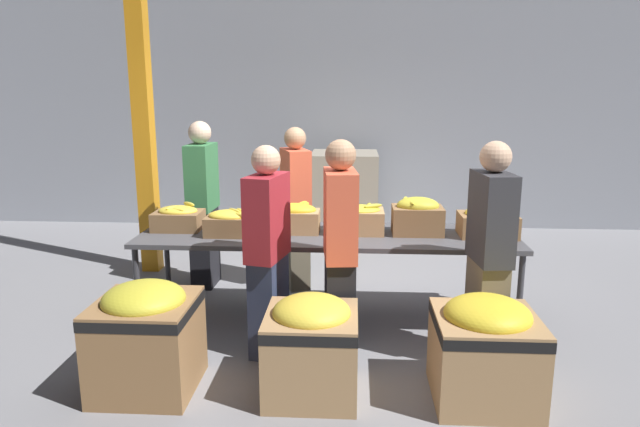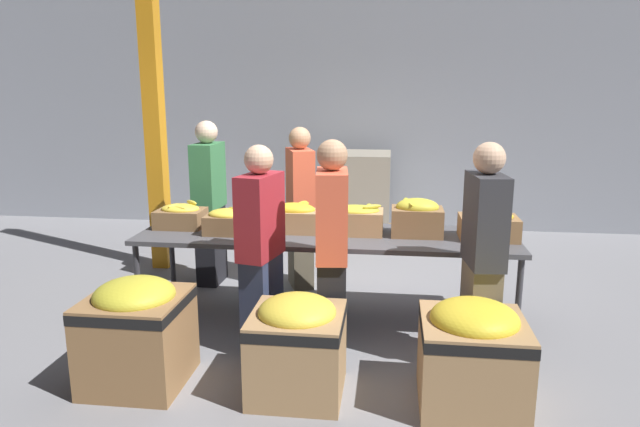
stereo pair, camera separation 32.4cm
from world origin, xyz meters
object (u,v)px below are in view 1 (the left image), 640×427
(volunteer_2, at_px, (203,206))
(donation_bin_0, at_px, (146,334))
(banana_box_1, at_px, (230,222))
(banana_box_5, at_px, (488,221))
(banana_box_3, at_px, (357,218))
(donation_bin_1, at_px, (312,343))
(volunteer_4, at_px, (296,209))
(donation_bin_2, at_px, (485,346))
(banana_box_0, at_px, (178,218))
(pallet_stack_0, at_px, (344,197))
(banana_box_2, at_px, (294,218))
(volunteer_3, at_px, (268,253))
(volunteer_1, at_px, (340,253))
(volunteer_0, at_px, (489,256))
(support_pillar, at_px, (141,89))
(banana_box_4, at_px, (417,215))
(sorting_table, at_px, (327,239))

(volunteer_2, xyz_separation_m, donation_bin_0, (0.15, -2.10, -0.44))
(banana_box_1, distance_m, banana_box_5, 2.19)
(banana_box_3, height_order, donation_bin_1, banana_box_3)
(banana_box_3, relative_size, donation_bin_0, 0.61)
(volunteer_2, height_order, donation_bin_1, volunteer_2)
(volunteer_4, relative_size, donation_bin_1, 2.38)
(banana_box_3, distance_m, donation_bin_0, 2.01)
(banana_box_3, height_order, banana_box_5, banana_box_3)
(donation_bin_2, bearing_deg, banana_box_0, 150.74)
(donation_bin_2, bearing_deg, banana_box_3, 121.98)
(banana_box_0, relative_size, pallet_stack_0, 0.36)
(banana_box_2, relative_size, banana_box_5, 0.93)
(banana_box_1, height_order, donation_bin_0, banana_box_1)
(volunteer_3, distance_m, donation_bin_1, 0.82)
(banana_box_5, xyz_separation_m, volunteer_2, (-2.66, 0.81, -0.06))
(volunteer_1, bearing_deg, volunteer_0, -96.07)
(banana_box_2, distance_m, donation_bin_0, 1.66)
(volunteer_1, distance_m, support_pillar, 3.18)
(banana_box_0, xyz_separation_m, support_pillar, (-0.71, 1.21, 1.12))
(banana_box_1, bearing_deg, banana_box_4, 4.96)
(banana_box_3, distance_m, volunteer_0, 1.24)
(banana_box_1, bearing_deg, banana_box_5, 2.67)
(volunteer_1, height_order, donation_bin_0, volunteer_1)
(banana_box_3, bearing_deg, volunteer_4, 128.33)
(sorting_table, relative_size, volunteer_1, 1.95)
(banana_box_1, relative_size, donation_bin_1, 0.60)
(volunteer_0, bearing_deg, banana_box_4, 22.74)
(volunteer_4, bearing_deg, banana_box_1, -46.90)
(banana_box_5, height_order, volunteer_1, volunteer_1)
(volunteer_2, xyz_separation_m, donation_bin_1, (1.26, -2.10, -0.48))
(volunteer_4, bearing_deg, sorting_table, 3.18)
(donation_bin_2, bearing_deg, banana_box_4, 103.43)
(banana_box_5, bearing_deg, volunteer_4, 154.47)
(volunteer_1, xyz_separation_m, donation_bin_0, (-1.28, -0.54, -0.43))
(banana_box_4, bearing_deg, support_pillar, 156.32)
(banana_box_0, relative_size, volunteer_2, 0.25)
(banana_box_4, distance_m, volunteer_3, 1.41)
(donation_bin_1, bearing_deg, volunteer_4, 98.49)
(volunteer_1, bearing_deg, banana_box_3, -15.13)
(banana_box_1, xyz_separation_m, donation_bin_0, (-0.33, -1.19, -0.49))
(sorting_table, xyz_separation_m, banana_box_4, (0.77, 0.05, 0.20))
(banana_box_0, distance_m, donation_bin_1, 1.94)
(sorting_table, bearing_deg, banana_box_1, -173.80)
(banana_box_4, relative_size, donation_bin_2, 0.61)
(volunteer_2, height_order, volunteer_3, volunteer_2)
(pallet_stack_0, bearing_deg, donation_bin_0, -107.43)
(pallet_stack_0, bearing_deg, volunteer_3, -98.56)
(sorting_table, relative_size, volunteer_0, 1.95)
(sorting_table, height_order, volunteer_2, volunteer_2)
(donation_bin_1, bearing_deg, banana_box_1, 123.32)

